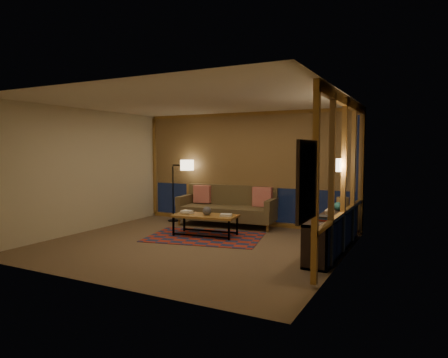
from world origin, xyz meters
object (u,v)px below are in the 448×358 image
at_px(sofa, 227,206).
at_px(bookshelf, 334,232).
at_px(coffee_table, 205,225).
at_px(floor_lamp, 173,190).

bearing_deg(sofa, bookshelf, -30.33).
height_order(sofa, coffee_table, sofa).
xyz_separation_m(coffee_table, bookshelf, (2.65, -0.02, 0.12)).
bearing_deg(sofa, floor_lamp, 175.65).
relative_size(sofa, bookshelf, 0.83).
xyz_separation_m(sofa, bookshelf, (2.76, -1.24, -0.13)).
xyz_separation_m(coffee_table, floor_lamp, (-1.62, 1.17, 0.56)).
relative_size(floor_lamp, bookshelf, 0.57).
bearing_deg(coffee_table, sofa, 87.58).
bearing_deg(floor_lamp, bookshelf, -45.04).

